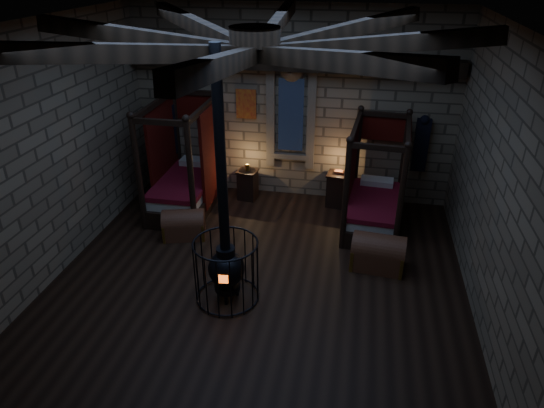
% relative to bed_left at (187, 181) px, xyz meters
% --- Properties ---
extents(room, '(7.02, 7.02, 4.29)m').
position_rel_bed_left_xyz_m(room, '(2.13, -2.38, 3.16)').
color(room, black).
rests_on(room, ground).
extents(bed_left, '(1.21, 2.26, 2.35)m').
position_rel_bed_left_xyz_m(bed_left, '(0.00, 0.00, 0.00)').
color(bed_left, black).
rests_on(bed_left, ground).
extents(bed_right, '(1.23, 2.13, 2.15)m').
position_rel_bed_left_xyz_m(bed_right, '(4.05, -0.13, -0.05)').
color(bed_right, black).
rests_on(bed_right, ground).
extents(trunk_left, '(0.92, 0.72, 0.60)m').
position_rel_bed_left_xyz_m(trunk_left, '(0.37, -1.32, -0.32)').
color(trunk_left, brown).
rests_on(trunk_left, ground).
extents(trunk_right, '(0.97, 0.67, 0.68)m').
position_rel_bed_left_xyz_m(trunk_right, '(4.15, -1.69, -0.28)').
color(trunk_right, brown).
rests_on(trunk_right, ground).
extents(nightstand_left, '(0.48, 0.46, 0.85)m').
position_rel_bed_left_xyz_m(nightstand_left, '(1.23, 0.58, -0.23)').
color(nightstand_left, black).
rests_on(nightstand_left, ground).
extents(nightstand_right, '(0.54, 0.52, 0.84)m').
position_rel_bed_left_xyz_m(nightstand_right, '(3.27, 0.62, -0.19)').
color(nightstand_right, black).
rests_on(nightstand_right, ground).
extents(stove, '(1.04, 1.04, 4.05)m').
position_rel_bed_left_xyz_m(stove, '(1.74, -3.04, 0.05)').
color(stove, black).
rests_on(stove, ground).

